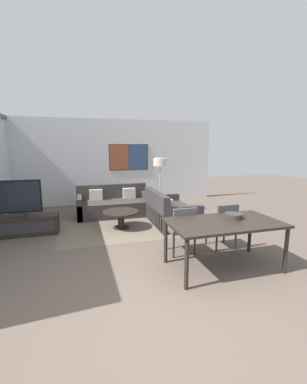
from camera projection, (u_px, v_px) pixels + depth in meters
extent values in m
plane|color=brown|center=(176.00, 304.00, 3.17)|extent=(24.00, 24.00, 0.00)
cube|color=silver|center=(112.00, 162.00, 8.60)|extent=(7.18, 0.06, 2.80)
cube|color=#2D2D33|center=(129.00, 157.00, 8.70)|extent=(1.34, 0.01, 0.88)
cube|color=brown|center=(119.00, 157.00, 8.61)|extent=(0.63, 0.02, 0.84)
cube|color=navy|center=(138.00, 157.00, 8.79)|extent=(0.63, 0.02, 0.84)
cube|color=#706051|center=(121.00, 228.00, 6.10)|extent=(2.85, 2.03, 0.01)
cube|color=black|center=(19.00, 226.00, 5.59)|extent=(1.66, 0.44, 0.43)
cube|color=#2D2D33|center=(16.00, 229.00, 5.37)|extent=(1.52, 0.01, 0.24)
cube|color=#2D2D33|center=(18.00, 215.00, 5.54)|extent=(0.36, 0.20, 0.05)
cube|color=#2D2D33|center=(17.00, 212.00, 5.53)|extent=(0.06, 0.03, 0.08)
cube|color=black|center=(16.00, 197.00, 5.47)|extent=(1.03, 0.04, 0.72)
cube|color=black|center=(16.00, 197.00, 5.45)|extent=(0.96, 0.01, 0.64)
cube|color=#383333|center=(114.00, 208.00, 7.20)|extent=(2.01, 0.97, 0.42)
cube|color=#383333|center=(112.00, 198.00, 7.54)|extent=(2.01, 0.16, 0.83)
cube|color=#383333|center=(79.00, 207.00, 6.92)|extent=(0.14, 0.97, 0.60)
cube|color=#383333|center=(146.00, 203.00, 7.44)|extent=(0.14, 0.97, 0.60)
cube|color=beige|center=(96.00, 195.00, 7.21)|extent=(0.36, 0.12, 0.30)
cube|color=beige|center=(129.00, 193.00, 7.48)|extent=(0.36, 0.12, 0.30)
cube|color=#383333|center=(171.00, 215.00, 6.46)|extent=(0.97, 1.63, 0.42)
cube|color=#383333|center=(156.00, 208.00, 6.31)|extent=(0.16, 1.63, 0.83)
cube|color=#383333|center=(183.00, 220.00, 5.74)|extent=(0.97, 0.14, 0.60)
cube|color=#383333|center=(162.00, 205.00, 7.15)|extent=(0.97, 0.14, 0.60)
cube|color=beige|center=(168.00, 205.00, 5.99)|extent=(0.12, 0.36, 0.30)
cylinder|color=black|center=(121.00, 227.00, 6.10)|extent=(0.38, 0.38, 0.03)
cylinder|color=black|center=(121.00, 220.00, 6.07)|extent=(0.15, 0.15, 0.38)
cylinder|color=black|center=(121.00, 212.00, 6.03)|extent=(0.84, 0.84, 0.04)
cube|color=black|center=(224.00, 223.00, 4.00)|extent=(1.75, 0.98, 0.04)
cylinder|color=black|center=(187.00, 264.00, 3.44)|extent=(0.06, 0.06, 0.73)
cylinder|color=black|center=(286.00, 251.00, 3.89)|extent=(0.06, 0.06, 0.73)
cylinder|color=black|center=(166.00, 242.00, 4.25)|extent=(0.06, 0.06, 0.73)
cylinder|color=black|center=(250.00, 233.00, 4.70)|extent=(0.06, 0.06, 0.73)
cube|color=#4C4C51|center=(180.00, 229.00, 4.65)|extent=(0.46, 0.46, 0.06)
cube|color=#4C4C51|center=(185.00, 220.00, 4.41)|extent=(0.42, 0.05, 0.40)
cylinder|color=black|center=(174.00, 247.00, 4.44)|extent=(0.04, 0.04, 0.42)
cylinder|color=black|center=(195.00, 244.00, 4.55)|extent=(0.04, 0.04, 0.42)
cylinder|color=black|center=(166.00, 239.00, 4.82)|extent=(0.04, 0.04, 0.42)
cylinder|color=black|center=(186.00, 237.00, 4.93)|extent=(0.04, 0.04, 0.42)
cube|color=#4C4C51|center=(221.00, 224.00, 4.91)|extent=(0.46, 0.46, 0.06)
cube|color=#4C4C51|center=(228.00, 216.00, 4.67)|extent=(0.42, 0.05, 0.40)
cylinder|color=black|center=(217.00, 241.00, 4.71)|extent=(0.04, 0.04, 0.42)
cylinder|color=black|center=(236.00, 239.00, 4.82)|extent=(0.04, 0.04, 0.42)
cylinder|color=black|center=(206.00, 234.00, 5.08)|extent=(0.04, 0.04, 0.42)
cylinder|color=black|center=(224.00, 232.00, 5.19)|extent=(0.04, 0.04, 0.42)
cylinder|color=#332D28|center=(234.00, 216.00, 4.16)|extent=(0.29, 0.29, 0.08)
torus|color=#332D28|center=(234.00, 214.00, 4.16)|extent=(0.29, 0.29, 0.02)
cylinder|color=#2D2D33|center=(160.00, 212.00, 7.56)|extent=(0.28, 0.28, 0.02)
cylinder|color=#B7B7BC|center=(160.00, 189.00, 7.44)|extent=(0.03, 0.03, 1.34)
cylinder|color=beige|center=(160.00, 162.00, 7.30)|extent=(0.39, 0.39, 0.22)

